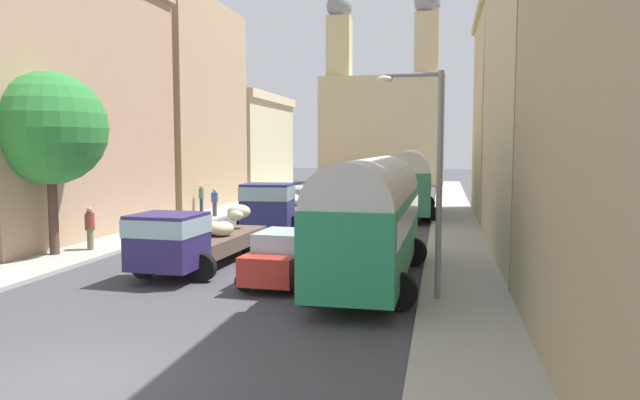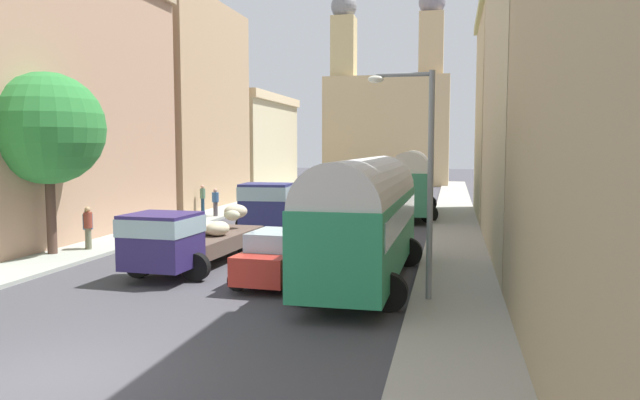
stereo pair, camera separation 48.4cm
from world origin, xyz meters
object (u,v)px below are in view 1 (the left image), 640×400
Objects in this scene: car_0 at (304,202)px; car_5 at (379,189)px; parked_bus_1 at (410,180)px; cargo_truck_1 at (275,206)px; pedestrian_0 at (215,202)px; car_1 at (329,193)px; car_3 at (283,258)px; streetlamp_near at (430,165)px; pedestrian_2 at (201,198)px; pedestrian_3 at (90,228)px; pedestrian_1 at (90,227)px; parked_bus_0 at (371,215)px; cargo_truck_0 at (193,238)px; car_2 at (352,184)px; car_4 at (344,211)px.

car_5 is at bearing 74.85° from car_0.
parked_bus_1 is 1.38× the size of cargo_truck_1.
cargo_truck_1 is 6.37m from pedestrian_0.
car_3 is (3.49, -26.00, 0.08)m from car_1.
car_5 is (-3.10, 11.67, -1.41)m from parked_bus_1.
streetlamp_near reaches higher than pedestrian_0.
parked_bus_1 is 19.41m from car_3.
pedestrian_2 is at bearing -171.33° from parked_bus_1.
pedestrian_3 is (-5.52, -22.17, 0.26)m from car_1.
pedestrian_0 is (-4.84, -10.45, 0.25)m from car_1.
pedestrian_1 is at bearing -53.32° from pedestrian_3.
car_1 is 0.62× the size of streetlamp_near.
pedestrian_2 is at bearing 127.07° from parked_bus_0.
cargo_truck_0 is 34.02m from car_2.
parked_bus_1 reaches higher than car_4.
parked_bus_0 is 0.97× the size of parked_bus_1.
car_2 is (0.39, 23.91, -0.43)m from cargo_truck_1.
car_5 is 2.16× the size of pedestrian_2.
car_2 is at bearing 97.27° from car_4.
parked_bus_1 is 10.04m from cargo_truck_1.
car_1 is (-0.00, 14.58, -0.52)m from cargo_truck_1.
parked_bus_0 reaches higher than car_2.
pedestrian_2 is (-0.95, 13.54, -0.00)m from pedestrian_1.
pedestrian_1 reaches higher than pedestrian_3.
streetlamp_near reaches higher than parked_bus_1.
car_1 is at bearing 76.01° from pedestrian_3.
car_0 reaches higher than car_5.
car_3 reaches higher than car_0.
pedestrian_0 is at bearing 87.24° from pedestrian_1.
car_5 is at bearing 72.04° from pedestrian_3.
car_5 is at bearing -57.85° from car_2.
pedestrian_2 reaches higher than pedestrian_3.
pedestrian_0 is (-7.98, 1.74, 0.22)m from car_4.
car_1 is at bearing 132.73° from parked_bus_1.
cargo_truck_0 reaches higher than car_2.
parked_bus_1 is 2.59× the size of car_1.
streetlamp_near is at bearing -73.82° from car_1.
car_0 is at bearing 31.80° from pedestrian_0.
pedestrian_0 reaches higher than car_3.
car_4 is (-2.98, 13.12, -1.37)m from parked_bus_0.
cargo_truck_0 is 1.77× the size of car_0.
cargo_truck_0 is at bearing -24.72° from pedestrian_3.
car_1 is at bearing -92.43° from car_2.
car_0 is at bearing 70.31° from pedestrian_1.
cargo_truck_1 reaches higher than car_3.
parked_bus_0 reaches higher than pedestrian_2.
parked_bus_1 is 12.15m from car_5.
cargo_truck_0 is 12.91m from car_4.
pedestrian_3 is at bearing -127.71° from parked_bus_1.
streetlamp_near reaches higher than pedestrian_1.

